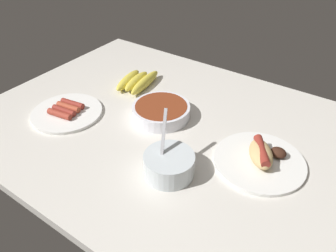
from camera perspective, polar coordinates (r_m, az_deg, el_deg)
name	(u,v)px	position (r cm, az deg, el deg)	size (l,w,h in cm)	color
ground_plane	(165,128)	(103.59, -0.45, -0.32)	(120.00, 90.00, 3.00)	silver
plate_sausages	(67,112)	(112.01, -17.46, 2.42)	(23.12, 23.12, 3.05)	white
bowl_chili	(161,111)	(104.71, -1.22, 2.74)	(18.78, 18.78, 4.28)	white
plate_hotdog_assembled	(260,159)	(91.34, 16.01, -5.56)	(24.93, 24.93, 5.61)	white
banana_bunch	(137,81)	(122.83, -5.54, 7.88)	(12.97, 20.12, 3.88)	gold
bowl_coleslaw	(169,164)	(83.88, 0.19, -6.67)	(13.33, 13.33, 15.74)	silver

